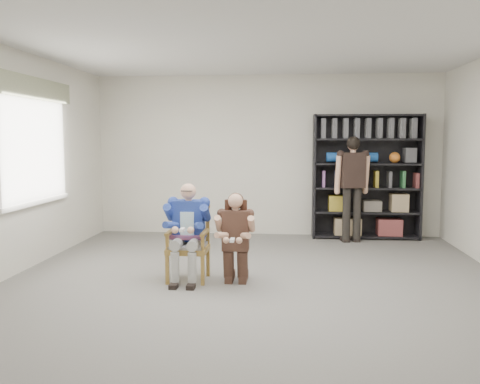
# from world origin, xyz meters

# --- Properties ---
(room_shell) EXTENTS (6.00, 7.00, 2.80)m
(room_shell) POSITION_xyz_m (0.00, 0.00, 1.40)
(room_shell) COLOR beige
(room_shell) RESTS_ON ground
(floor) EXTENTS (6.00, 7.00, 0.01)m
(floor) POSITION_xyz_m (0.00, 0.00, 0.00)
(floor) COLOR slate
(floor) RESTS_ON ground
(window_left) EXTENTS (0.16, 2.00, 1.75)m
(window_left) POSITION_xyz_m (-2.95, 1.00, 1.63)
(window_left) COLOR silver
(window_left) RESTS_ON room_shell
(armchair) EXTENTS (0.53, 0.51, 0.90)m
(armchair) POSITION_xyz_m (-0.81, 0.42, 0.45)
(armchair) COLOR olive
(armchair) RESTS_ON floor
(seated_man) EXTENTS (0.51, 0.71, 1.17)m
(seated_man) POSITION_xyz_m (-0.81, 0.42, 0.59)
(seated_man) COLOR navy
(seated_man) RESTS_ON floor
(kneeling_woman) EXTENTS (0.45, 0.72, 1.07)m
(kneeling_woman) POSITION_xyz_m (-0.23, 0.30, 0.54)
(kneeling_woman) COLOR #3E2821
(kneeling_woman) RESTS_ON floor
(bookshelf) EXTENTS (1.80, 0.38, 2.10)m
(bookshelf) POSITION_xyz_m (1.70, 3.28, 1.05)
(bookshelf) COLOR black
(bookshelf) RESTS_ON floor
(standing_man) EXTENTS (0.58, 0.40, 1.73)m
(standing_man) POSITION_xyz_m (1.42, 2.91, 0.86)
(standing_man) COLOR black
(standing_man) RESTS_ON floor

